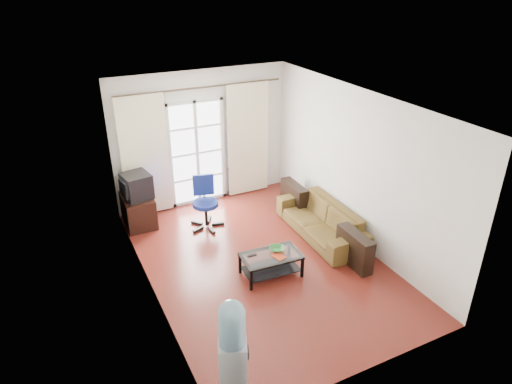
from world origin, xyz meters
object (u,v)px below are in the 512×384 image
coffee_table (271,262)px  water_cooler (233,355)px  task_chair (206,212)px  sofa (321,220)px  crt_tv (136,186)px  tv_stand (138,210)px

coffee_table → water_cooler: size_ratio=0.66×
coffee_table → task_chair: 1.94m
sofa → water_cooler: size_ratio=1.40×
crt_tv → coffee_table: bearing=-68.9°
tv_stand → water_cooler: (-0.02, -4.50, 0.47)m
coffee_table → tv_stand: (-1.48, 2.54, 0.05)m
sofa → tv_stand: bearing=-121.2°
water_cooler → task_chair: bearing=95.8°
coffee_table → task_chair: task_chair is taller
sofa → task_chair: task_chair is taller
sofa → task_chair: (-1.76, 1.23, -0.01)m
crt_tv → task_chair: size_ratio=0.58×
sofa → coffee_table: 1.55m
tv_stand → water_cooler: 4.52m
sofa → tv_stand: (-2.87, 1.86, -0.00)m
tv_stand → water_cooler: bearing=-89.6°
coffee_table → crt_tv: 2.96m
coffee_table → tv_stand: tv_stand is taller
tv_stand → sofa: bearing=-32.3°
sofa → coffee_table: bearing=-62.1°
coffee_table → crt_tv: bearing=120.5°
crt_tv → sofa: bearing=-41.9°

